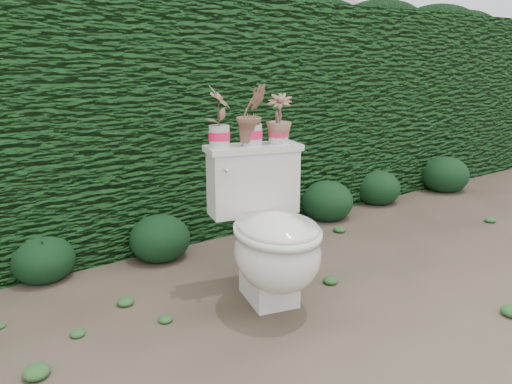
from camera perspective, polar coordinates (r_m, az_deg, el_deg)
ground at (r=2.67m, az=7.73°, el=-12.08°), size 60.00×60.00×0.00m
hedge at (r=3.73m, az=-8.98°, el=8.52°), size 8.00×1.00×1.60m
house_wall at (r=8.08m, az=-20.29°, el=19.80°), size 8.00×3.50×4.00m
toilet at (r=2.50m, az=1.66°, el=-5.02°), size 0.61×0.77×0.78m
potted_plant_left at (r=2.53m, az=-4.26°, el=8.42°), size 0.18×0.18×0.29m
potted_plant_center at (r=2.58m, az=-0.47°, el=8.65°), size 0.18×0.16×0.30m
potted_plant_right at (r=2.64m, az=2.61°, el=8.21°), size 0.19×0.19×0.25m
liriope_clump_2 at (r=3.08m, az=-23.25°, el=-6.57°), size 0.35×0.35×0.28m
liriope_clump_3 at (r=3.18m, az=-10.96°, el=-4.75°), size 0.38×0.38×0.30m
liriope_clump_4 at (r=3.64m, az=-0.08°, el=-1.84°), size 0.39×0.39×0.31m
liriope_clump_5 at (r=3.92m, az=8.11°, el=-0.65°), size 0.41×0.41×0.32m
liriope_clump_6 at (r=4.43m, az=13.73°, el=0.81°), size 0.39×0.39×0.31m
liriope_clump_7 at (r=5.03m, az=20.81°, el=2.16°), size 0.44×0.44×0.35m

